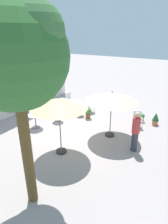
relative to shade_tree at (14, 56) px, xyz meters
name	(u,v)px	position (x,y,z in m)	size (l,w,h in m)	color
ground_plane	(82,130)	(4.41, 1.01, -4.09)	(60.00, 60.00, 0.00)	#A49693
villa_facade	(13,71)	(4.41, 5.60, -1.54)	(9.27, 0.30, 5.09)	silver
shade_tree	(14,56)	(0.00, 0.00, 0.00)	(2.57, 2.45, 5.32)	brown
patio_umbrella_0	(59,104)	(2.30, 0.70, -1.95)	(2.16, 2.16, 2.41)	#2D2D2D
patio_umbrella_1	(112,97)	(4.59, -0.44, -2.16)	(2.35, 2.35, 2.19)	#2D2D2D
cafe_table_0	(35,119)	(3.40, 3.17, -3.59)	(0.75, 0.75, 0.71)	silver
cafe_table_1	(57,112)	(4.63, 2.72, -3.59)	(0.61, 0.61, 0.72)	white
patio_chair_0	(138,118)	(6.15, -1.28, -3.60)	(0.59, 0.59, 0.84)	silver
patio_chair_1	(67,99)	(6.71, 3.57, -3.54)	(0.59, 0.61, 0.97)	white
patio_chair_2	(90,104)	(6.67, 1.80, -3.56)	(0.60, 0.62, 0.90)	silver
potted_plant_0	(80,109)	(5.86, 2.03, -3.67)	(0.46, 0.46, 0.71)	#9B5237
potted_plant_1	(88,112)	(5.79, 1.44, -3.72)	(0.39, 0.39, 0.64)	brown
potted_plant_2	(142,117)	(6.92, -1.31, -3.82)	(0.29, 0.29, 0.48)	#B0523D
potted_plant_3	(156,118)	(6.88, -2.04, -3.71)	(0.35, 0.35, 0.69)	#CA6947
standing_person	(136,131)	(3.96, -1.80, -3.19)	(0.42, 0.42, 1.73)	#33333D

